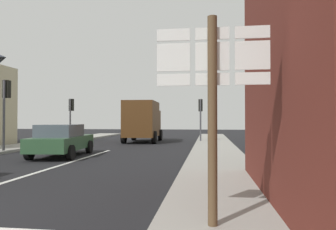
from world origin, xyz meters
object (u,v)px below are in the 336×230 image
route_sign_post (212,98)px  traffic_light_far_right (201,110)px  traffic_light_near_left (6,99)px  sedan_far (62,140)px  delivery_truck (143,120)px  traffic_light_far_left (71,110)px

route_sign_post → traffic_light_far_right: bearing=91.9°
traffic_light_near_left → traffic_light_far_right: (9.69, 8.46, -0.36)m
traffic_light_far_right → route_sign_post: bearing=-88.1°
sedan_far → traffic_light_far_right: traffic_light_far_right is taller
delivery_truck → traffic_light_far_left: (-5.33, -0.87, 0.77)m
sedan_far → route_sign_post: (6.74, -8.81, 1.24)m
delivery_truck → traffic_light_far_right: (4.36, 0.05, 0.74)m
traffic_light_far_left → traffic_light_far_right: size_ratio=1.01×
sedan_far → route_sign_post: 11.17m
traffic_light_far_right → traffic_light_near_left: bearing=-138.9°
traffic_light_far_right → sedan_far: bearing=-122.7°
traffic_light_near_left → traffic_light_far_right: size_ratio=1.15×
route_sign_post → traffic_light_far_left: traffic_light_far_left is taller
sedan_far → delivery_truck: delivery_truck is taller
traffic_light_far_left → delivery_truck: bearing=9.3°
route_sign_post → traffic_light_near_left: (-10.31, 9.91, 0.74)m
delivery_truck → traffic_light_far_right: traffic_light_far_right is taller
traffic_light_near_left → traffic_light_far_left: 7.54m
route_sign_post → traffic_light_near_left: bearing=136.1°
traffic_light_far_left → traffic_light_far_right: 9.74m
sedan_far → traffic_light_near_left: 4.23m
route_sign_post → sedan_far: bearing=127.4°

